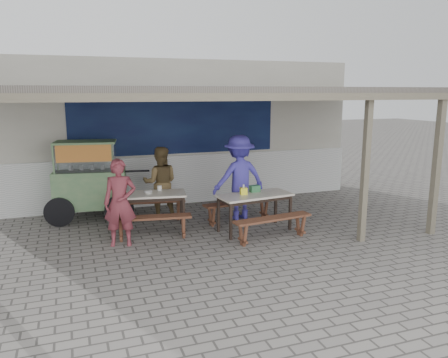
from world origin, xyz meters
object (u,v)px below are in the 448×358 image
Objects in this scene: patron_wall_side at (160,183)px; condiment_bowl at (148,193)px; bench_right_wall at (239,207)px; condiment_jar at (160,188)px; patron_street_side at (120,203)px; tissue_box at (244,191)px; bench_left_street at (152,222)px; vendor_cart at (89,178)px; patron_right_table at (239,177)px; table_left at (151,197)px; bench_right_street at (273,223)px; table_right at (255,198)px; bench_left_wall at (151,206)px; donation_box at (255,189)px.

patron_wall_side is 0.89m from condiment_bowl.
condiment_jar is (-1.62, 0.31, 0.46)m from bench_right_wall.
patron_street_side is 2.38m from tissue_box.
bench_left_street is 0.98m from condiment_jar.
bench_left_street is 11.17× the size of tissue_box.
vendor_cart is 1.21× the size of patron_right_table.
bench_right_wall is 0.72× the size of vendor_cart.
patron_wall_side is (-1.48, 0.89, 0.45)m from bench_right_wall.
bench_left_street is at bearing -172.75° from bench_right_wall.
bench_left_street is 14.78× the size of condiment_jar.
bench_right_street is at bearing -26.49° from table_left.
bench_left_street is 2.25m from patron_right_table.
tissue_box is 1.74m from condiment_jar.
table_right is 2.11m from condiment_bowl.
bench_left_street and bench_left_wall have the same top height.
condiment_bowl reaches higher than table_left.
patron_right_table is at bearing 29.55° from patron_street_side.
table_left is 1.96m from patron_right_table.
vendor_cart is at bearing -21.85° from patron_right_table.
bench_left_wall is 8.55× the size of condiment_bowl.
bench_right_wall is at bearing -13.56° from bench_left_wall.
tissue_box reaches higher than table_right.
vendor_cart is 22.02× the size of condiment_jar.
condiment_bowl is at bearing 138.27° from bench_right_street.
vendor_cart is (-1.02, 1.73, 0.59)m from bench_left_street.
bench_left_street is 7.52× the size of donation_box.
donation_box is (0.05, -0.73, -0.10)m from patron_right_table.
donation_box is 1.94m from condiment_jar.
condiment_bowl is at bearing -155.77° from table_left.
patron_right_table reaches higher than bench_left_street.
patron_street_side is 2.68m from donation_box.
bench_left_street is 1.23m from bench_left_wall.
table_right is 15.26× the size of condiment_jar.
tissue_box is (1.60, -1.31, 0.48)m from bench_left_wall.
vendor_cart is at bearing 140.87° from table_right.
bench_left_wall is at bearing 105.55° from condiment_jar.
patron_right_table is at bearing -1.43° from condiment_jar.
tissue_box is at bearing -21.28° from condiment_bowl.
bench_left_street is 1.00× the size of bench_left_wall.
bench_left_wall is 0.81× the size of patron_right_table.
vendor_cart reaches higher than bench_right_street.
bench_right_street is at bearing -90.00° from table_right.
bench_left_wall is at bearing 140.83° from tissue_box.
donation_box is at bearing -77.42° from bench_right_wall.
patron_right_table is 13.78× the size of tissue_box.
bench_left_wall is 1.61m from patron_street_side.
table_left is at bearing 57.70° from patron_street_side.
condiment_jar is at bearing -26.07° from vendor_cart.
table_right is 0.97× the size of patron_street_side.
condiment_jar reaches higher than bench_left_street.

